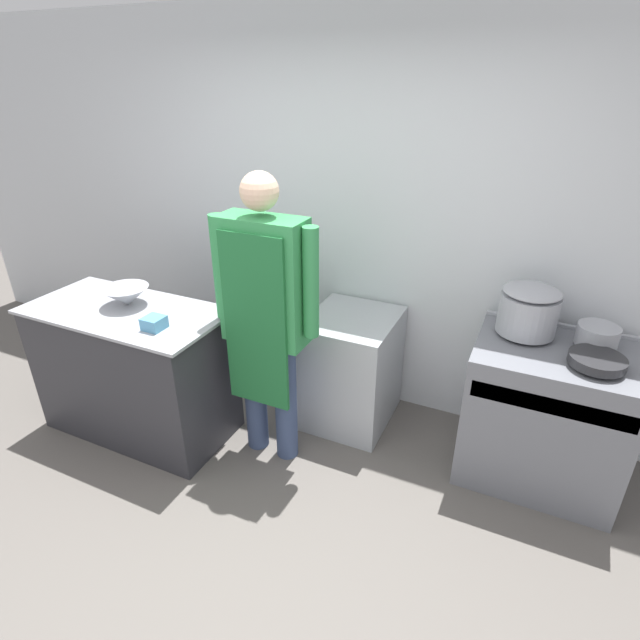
{
  "coord_description": "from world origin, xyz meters",
  "views": [
    {
      "loc": [
        1.19,
        -1.3,
        2.27
      ],
      "look_at": [
        0.11,
        1.01,
        1.0
      ],
      "focal_mm": 28.0,
      "sensor_mm": 36.0,
      "label": 1
    }
  ],
  "objects_px": {
    "stove": "(544,414)",
    "person_cook": "(265,308)",
    "stock_pot": "(529,309)",
    "sauce_pot": "(597,335)",
    "plastic_tub": "(154,323)",
    "fridge_unit": "(351,369)",
    "mixing_bowl": "(126,296)",
    "saute_pan": "(597,360)"
  },
  "relations": [
    {
      "from": "stove",
      "to": "person_cook",
      "type": "relative_size",
      "value": 0.49
    },
    {
      "from": "stove",
      "to": "stock_pot",
      "type": "height_order",
      "value": "stock_pot"
    },
    {
      "from": "sauce_pot",
      "to": "person_cook",
      "type": "bearing_deg",
      "value": -160.19
    },
    {
      "from": "plastic_tub",
      "to": "stove",
      "type": "bearing_deg",
      "value": 20.2
    },
    {
      "from": "stove",
      "to": "plastic_tub",
      "type": "xyz_separation_m",
      "value": [
        -2.18,
        -0.8,
        0.51
      ]
    },
    {
      "from": "person_cook",
      "to": "plastic_tub",
      "type": "xyz_separation_m",
      "value": [
        -0.59,
        -0.28,
        -0.1
      ]
    },
    {
      "from": "fridge_unit",
      "to": "stock_pot",
      "type": "xyz_separation_m",
      "value": [
        1.06,
        0.08,
        0.64
      ]
    },
    {
      "from": "sauce_pot",
      "to": "mixing_bowl",
      "type": "bearing_deg",
      "value": -165.05
    },
    {
      "from": "plastic_tub",
      "to": "saute_pan",
      "type": "height_order",
      "value": "plastic_tub"
    },
    {
      "from": "stove",
      "to": "stock_pot",
      "type": "distance_m",
      "value": 0.64
    },
    {
      "from": "fridge_unit",
      "to": "saute_pan",
      "type": "bearing_deg",
      "value": -6.25
    },
    {
      "from": "stove",
      "to": "mixing_bowl",
      "type": "bearing_deg",
      "value": -166.54
    },
    {
      "from": "sauce_pot",
      "to": "saute_pan",
      "type": "bearing_deg",
      "value": -90.0
    },
    {
      "from": "fridge_unit",
      "to": "sauce_pot",
      "type": "bearing_deg",
      "value": 3.12
    },
    {
      "from": "person_cook",
      "to": "stock_pot",
      "type": "height_order",
      "value": "person_cook"
    },
    {
      "from": "fridge_unit",
      "to": "person_cook",
      "type": "xyz_separation_m",
      "value": [
        -0.33,
        -0.56,
        0.65
      ]
    },
    {
      "from": "fridge_unit",
      "to": "mixing_bowl",
      "type": "distance_m",
      "value": 1.58
    },
    {
      "from": "mixing_bowl",
      "to": "stock_pot",
      "type": "relative_size",
      "value": 0.89
    },
    {
      "from": "stove",
      "to": "mixing_bowl",
      "type": "xyz_separation_m",
      "value": [
        -2.57,
        -0.61,
        0.54
      ]
    },
    {
      "from": "person_cook",
      "to": "stock_pot",
      "type": "bearing_deg",
      "value": 24.57
    },
    {
      "from": "stove",
      "to": "saute_pan",
      "type": "distance_m",
      "value": 0.53
    },
    {
      "from": "person_cook",
      "to": "sauce_pot",
      "type": "relative_size",
      "value": 8.16
    },
    {
      "from": "stock_pot",
      "to": "sauce_pot",
      "type": "bearing_deg",
      "value": 0.0
    },
    {
      "from": "stove",
      "to": "stock_pot",
      "type": "bearing_deg",
      "value": 149.12
    },
    {
      "from": "fridge_unit",
      "to": "person_cook",
      "type": "height_order",
      "value": "person_cook"
    },
    {
      "from": "mixing_bowl",
      "to": "fridge_unit",
      "type": "bearing_deg",
      "value": 26.52
    },
    {
      "from": "person_cook",
      "to": "mixing_bowl",
      "type": "relative_size",
      "value": 6.13
    },
    {
      "from": "stove",
      "to": "person_cook",
      "type": "distance_m",
      "value": 1.78
    },
    {
      "from": "fridge_unit",
      "to": "plastic_tub",
      "type": "distance_m",
      "value": 1.36
    },
    {
      "from": "sauce_pot",
      "to": "fridge_unit",
      "type": "bearing_deg",
      "value": -176.88
    },
    {
      "from": "plastic_tub",
      "to": "sauce_pot",
      "type": "relative_size",
      "value": 0.52
    },
    {
      "from": "fridge_unit",
      "to": "person_cook",
      "type": "relative_size",
      "value": 0.44
    },
    {
      "from": "mixing_bowl",
      "to": "stock_pot",
      "type": "xyz_separation_m",
      "value": [
        2.37,
        0.73,
        0.06
      ]
    },
    {
      "from": "plastic_tub",
      "to": "fridge_unit",
      "type": "bearing_deg",
      "value": 42.38
    },
    {
      "from": "saute_pan",
      "to": "sauce_pot",
      "type": "bearing_deg",
      "value": 90.0
    },
    {
      "from": "plastic_tub",
      "to": "sauce_pot",
      "type": "xyz_separation_m",
      "value": [
        2.35,
        0.92,
        0.0
      ]
    },
    {
      "from": "fridge_unit",
      "to": "saute_pan",
      "type": "height_order",
      "value": "saute_pan"
    },
    {
      "from": "fridge_unit",
      "to": "mixing_bowl",
      "type": "xyz_separation_m",
      "value": [
        -1.31,
        -0.65,
        0.57
      ]
    },
    {
      "from": "stove",
      "to": "fridge_unit",
      "type": "xyz_separation_m",
      "value": [
        -1.26,
        0.04,
        -0.04
      ]
    },
    {
      "from": "person_cook",
      "to": "mixing_bowl",
      "type": "xyz_separation_m",
      "value": [
        -0.98,
        -0.1,
        -0.07
      ]
    },
    {
      "from": "stock_pot",
      "to": "plastic_tub",
      "type": "bearing_deg",
      "value": -155.08
    },
    {
      "from": "stove",
      "to": "saute_pan",
      "type": "relative_size",
      "value": 3.16
    }
  ]
}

